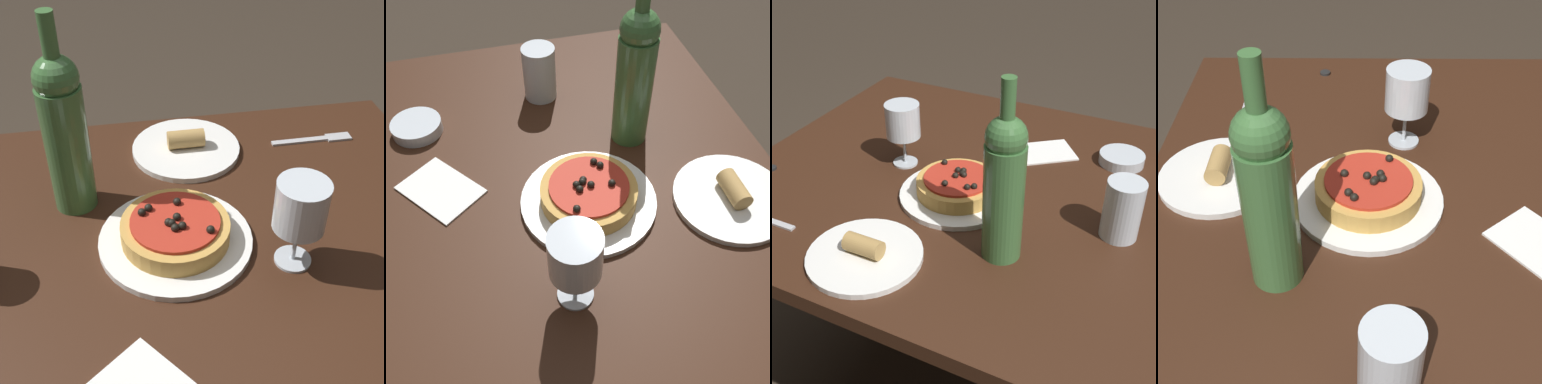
% 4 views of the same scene
% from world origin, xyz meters
% --- Properties ---
extents(ground_plane, '(14.00, 14.00, 0.00)m').
position_xyz_m(ground_plane, '(0.00, 0.00, 0.00)').
color(ground_plane, '#382D23').
extents(dining_table, '(1.14, 0.94, 0.71)m').
position_xyz_m(dining_table, '(0.00, 0.00, 0.62)').
color(dining_table, '#381E11').
rests_on(dining_table, ground_plane).
extents(dinner_plate, '(0.26, 0.26, 0.01)m').
position_xyz_m(dinner_plate, '(-0.03, -0.07, 0.71)').
color(dinner_plate, white).
rests_on(dinner_plate, dining_table).
extents(pizza, '(0.18, 0.18, 0.05)m').
position_xyz_m(pizza, '(-0.03, -0.07, 0.74)').
color(pizza, gold).
rests_on(pizza, dinner_plate).
extents(wine_glass, '(0.08, 0.08, 0.16)m').
position_xyz_m(wine_glass, '(-0.21, 0.01, 0.82)').
color(wine_glass, silver).
rests_on(wine_glass, dining_table).
extents(wine_bottle, '(0.08, 0.08, 0.36)m').
position_xyz_m(wine_bottle, '(0.14, -0.21, 0.86)').
color(wine_bottle, '#3D6B38').
rests_on(wine_bottle, dining_table).
extents(water_cup, '(0.08, 0.08, 0.13)m').
position_xyz_m(water_cup, '(0.33, -0.05, 0.77)').
color(water_cup, silver).
rests_on(water_cup, dining_table).
extents(side_bowl, '(0.11, 0.11, 0.03)m').
position_xyz_m(side_bowl, '(0.27, 0.24, 0.72)').
color(side_bowl, silver).
rests_on(side_bowl, dining_table).
extents(side_plate, '(0.22, 0.22, 0.05)m').
position_xyz_m(side_plate, '(-0.09, -0.34, 0.72)').
color(side_plate, white).
rests_on(side_plate, dining_table).
extents(paper_napkin, '(0.19, 0.18, 0.00)m').
position_xyz_m(paper_napkin, '(0.08, 0.21, 0.71)').
color(paper_napkin, white).
rests_on(paper_napkin, dining_table).
extents(bottle_cap, '(0.02, 0.02, 0.01)m').
position_xyz_m(bottle_cap, '(-0.49, -0.16, 0.71)').
color(bottle_cap, black).
rests_on(bottle_cap, dining_table).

